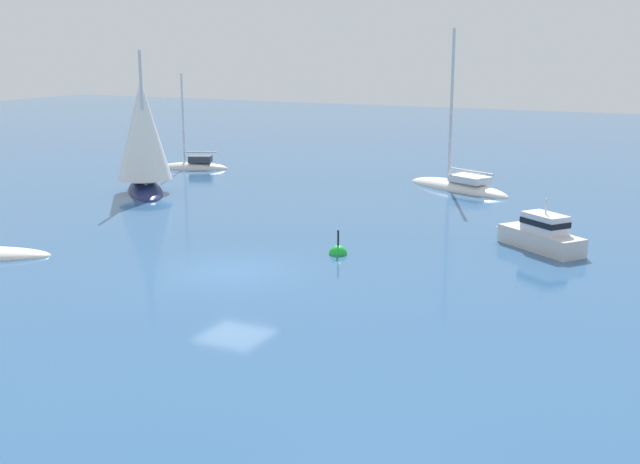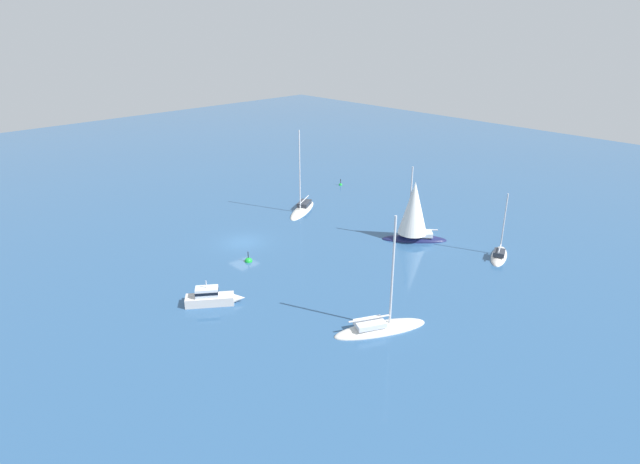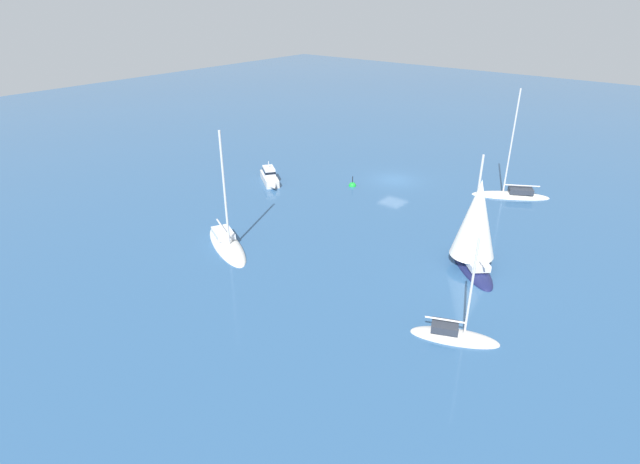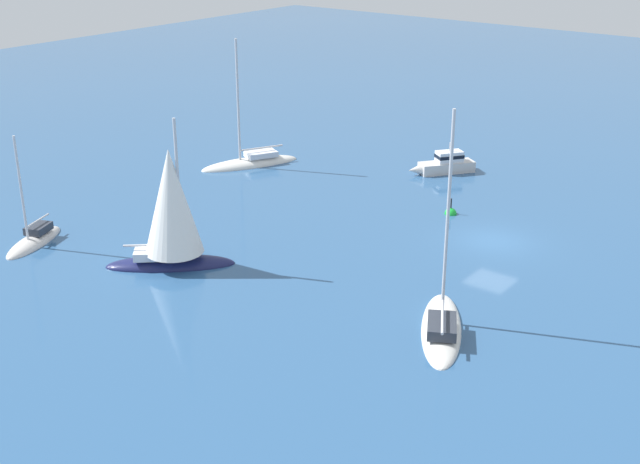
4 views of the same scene
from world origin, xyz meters
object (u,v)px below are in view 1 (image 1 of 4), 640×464
Objects in this scene: sailboat at (193,167)px; mooring_buoy at (338,254)px; yacht at (459,187)px; yacht_1 at (143,142)px; cabin_cruiser at (538,234)px.

mooring_buoy is (18.54, -16.36, -0.11)m from sailboat.
yacht_1 is (-15.86, -8.87, 2.74)m from yacht.
yacht_1 is 6.12× the size of mooring_buoy.
sailboat is at bearing 155.28° from yacht_1.
cabin_cruiser is at bearing 146.27° from yacht.
sailboat is 0.71× the size of yacht.
yacht_1 is at bearing 27.96° from cabin_cruiser.
yacht_1 is at bearing 153.77° from mooring_buoy.
yacht_1 reaches higher than mooring_buoy.
yacht reaches higher than mooring_buoy.
yacht reaches higher than sailboat.
cabin_cruiser is at bearing 32.57° from mooring_buoy.
cabin_cruiser is 23.24m from yacht_1.
yacht is at bearing 89.84° from mooring_buoy.
mooring_buoy is at bearing 116.03° from yacht.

